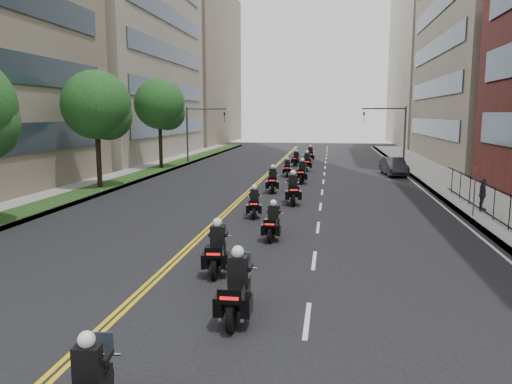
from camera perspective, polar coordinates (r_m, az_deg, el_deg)
sidewalk_right at (r=32.83m, az=23.11°, el=-0.25°), size 4.00×90.00×0.15m
sidewalk_left at (r=35.41m, az=-17.84°, el=0.65°), size 4.00×90.00×0.15m
grass_strip at (r=35.05m, az=-16.68°, el=0.78°), size 2.00×90.00×0.04m
building_right_far at (r=86.64m, az=20.96°, el=13.70°), size 15.00×28.00×26.00m
building_left_mid at (r=61.34m, az=-17.47°, el=19.89°), size 16.11×28.00×34.00m
building_left_far at (r=88.58m, az=-8.64°, el=14.05°), size 16.00×28.00×26.00m
street_trees at (r=29.00m, az=-22.24°, el=8.72°), size 4.40×38.40×7.98m
traffic_signal_right at (r=48.76m, az=15.54°, el=7.18°), size 4.09×0.20×5.60m
traffic_signal_left at (r=50.17m, az=-6.81°, el=7.47°), size 4.09×0.20×5.60m
motorcycle_1 at (r=12.17m, az=-2.20°, el=-11.23°), size 0.56×2.41×1.78m
motorcycle_2 at (r=15.65m, az=-4.46°, el=-6.77°), size 0.66×2.30×1.70m
motorcycle_3 at (r=19.71m, az=1.94°, el=-3.63°), size 0.49×2.11×1.56m
motorcycle_4 at (r=23.93m, az=-0.20°, el=-1.40°), size 0.62×2.10×1.55m
motorcycle_5 at (r=27.44m, az=4.24°, el=0.16°), size 0.74×2.51×1.86m
motorcycle_6 at (r=31.49m, az=1.92°, el=1.23°), size 0.61×2.37×1.75m
motorcycle_7 at (r=35.74m, az=5.29°, el=2.14°), size 0.58×2.44×1.80m
motorcycle_8 at (r=39.60m, az=3.60°, el=2.66°), size 0.52×2.06×1.52m
motorcycle_9 at (r=43.62m, az=5.84°, el=3.35°), size 0.59×2.43×1.79m
motorcycle_10 at (r=47.83m, az=4.57°, el=3.74°), size 0.55×2.11×1.56m
motorcycle_11 at (r=51.78m, az=6.22°, el=4.20°), size 0.59×2.40×1.77m
parked_sedan at (r=41.66m, az=15.48°, el=2.82°), size 2.00×4.48×1.43m
pedestrian_c at (r=27.21m, az=24.48°, el=-0.24°), size 0.41×0.94×1.60m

